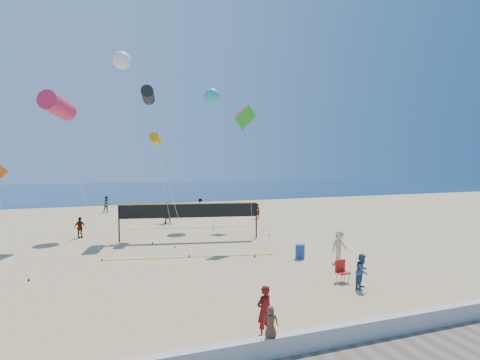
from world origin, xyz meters
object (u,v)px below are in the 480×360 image
object	(u,v)px
woman	(264,311)
camp_chair	(342,270)
volleyball_net	(189,215)
trash_barrel	(300,251)

from	to	relation	value
woman	camp_chair	size ratio (longest dim) A/B	1.50
camp_chair	volleyball_net	world-z (taller)	volleyball_net
camp_chair	trash_barrel	xyz separation A→B (m)	(0.18, 4.35, -0.16)
woman	volleyball_net	distance (m)	15.23
camp_chair	trash_barrel	size ratio (longest dim) A/B	1.38
trash_barrel	camp_chair	bearing A→B (deg)	-92.39
camp_chair	volleyball_net	distance (m)	12.41
camp_chair	volleyball_net	size ratio (longest dim) A/B	0.10
volleyball_net	trash_barrel	bearing A→B (deg)	-43.23
camp_chair	trash_barrel	world-z (taller)	camp_chair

